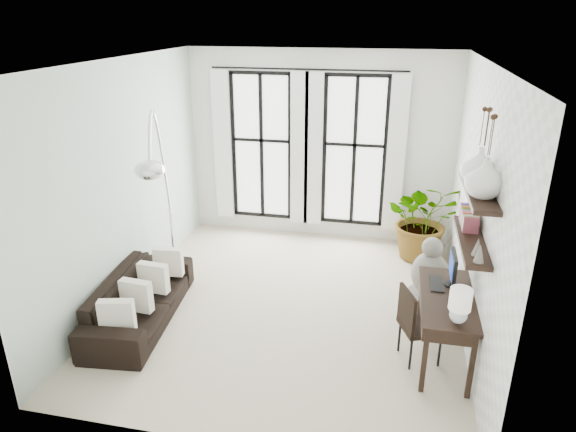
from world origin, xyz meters
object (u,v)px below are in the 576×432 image
(arc_lamp, at_px, (157,156))
(buddha, at_px, (429,277))
(plant, at_px, (424,219))
(desk, at_px, (447,303))
(desk_chair, at_px, (415,321))
(sofa, at_px, (140,299))

(arc_lamp, height_order, buddha, arc_lamp)
(plant, distance_m, desk, 2.71)
(plant, distance_m, desk_chair, 2.76)
(sofa, relative_size, arc_lamp, 0.79)
(plant, xyz_separation_m, arc_lamp, (-3.49, -1.97, 1.36))
(arc_lamp, bearing_deg, sofa, -98.75)
(sofa, bearing_deg, arc_lamp, -14.38)
(sofa, distance_m, desk_chair, 3.43)
(desk_chair, bearing_deg, plant, 64.84)
(sofa, relative_size, desk, 1.51)
(buddha, bearing_deg, desk, -85.16)
(plant, height_order, desk, plant)
(desk_chair, bearing_deg, sofa, 156.48)
(desk_chair, distance_m, arc_lamp, 3.73)
(desk, distance_m, buddha, 1.29)
(plant, bearing_deg, arc_lamp, -150.55)
(sofa, bearing_deg, plant, -59.34)
(sofa, relative_size, desk_chair, 2.31)
(desk, bearing_deg, sofa, 179.03)
(plant, relative_size, desk, 0.97)
(sofa, relative_size, plant, 1.57)
(desk, height_order, buddha, desk)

